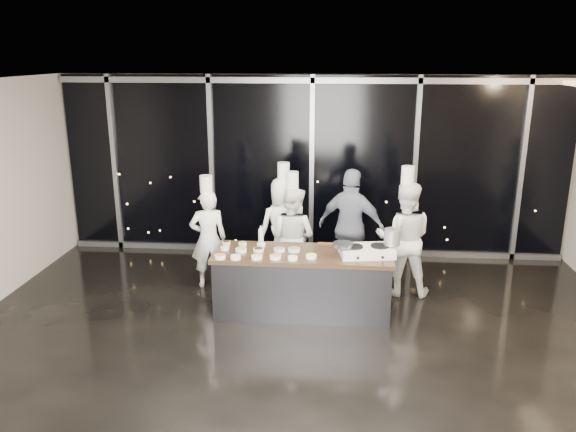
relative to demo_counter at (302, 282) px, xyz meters
name	(u,v)px	position (x,y,z in m)	size (l,w,h in m)	color
ground	(298,343)	(0.00, -0.90, -0.45)	(9.00, 9.00, 0.00)	black
room_shell	(314,170)	(0.18, -0.90, 1.79)	(9.02, 7.02, 3.21)	beige
window_wall	(312,167)	(0.00, 2.53, 1.14)	(8.90, 0.11, 3.20)	black
demo_counter	(302,282)	(0.00, 0.00, 0.00)	(2.46, 0.86, 0.90)	#35353A
stove	(367,251)	(0.88, -0.03, 0.51)	(0.78, 0.55, 0.14)	white
frying_pan	(342,245)	(0.54, -0.09, 0.61)	(0.50, 0.32, 0.05)	gray
stock_pot	(392,237)	(1.21, 0.03, 0.70)	(0.22, 0.22, 0.22)	#B8B8BA
prep_bowls	(261,252)	(-0.56, -0.09, 0.47)	(1.38, 0.70, 0.05)	white
squeeze_bottle	(261,235)	(-0.62, 0.34, 0.58)	(0.07, 0.07, 0.27)	silver
chef_far_left	(208,237)	(-1.52, 0.83, 0.35)	(0.65, 0.53, 1.78)	white
chef_left	(284,228)	(-0.38, 1.26, 0.40)	(0.97, 0.82, 1.91)	white
chef_center	(292,236)	(-0.22, 0.95, 0.36)	(0.96, 0.87, 1.83)	white
guest	(351,227)	(0.69, 1.16, 0.47)	(1.17, 0.82, 1.85)	#131A35
chef_right	(404,238)	(1.47, 0.82, 0.43)	(0.88, 0.71, 1.97)	white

